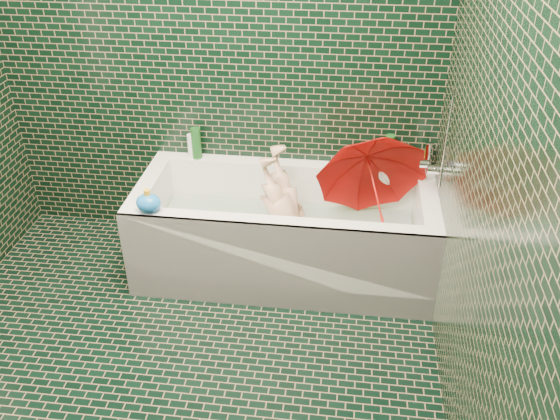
# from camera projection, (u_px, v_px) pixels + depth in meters

# --- Properties ---
(floor) EXTENTS (2.80, 2.80, 0.00)m
(floor) POSITION_uv_depth(u_px,v_px,m) (165.00, 391.00, 2.81)
(floor) COLOR black
(floor) RESTS_ON ground
(wall_back) EXTENTS (2.80, 0.00, 2.80)m
(wall_back) POSITION_uv_depth(u_px,v_px,m) (214.00, 43.00, 3.31)
(wall_back) COLOR black
(wall_back) RESTS_ON floor
(wall_right) EXTENTS (0.00, 2.80, 2.80)m
(wall_right) POSITION_uv_depth(u_px,v_px,m) (499.00, 178.00, 2.00)
(wall_right) COLOR black
(wall_right) RESTS_ON floor
(bathtub) EXTENTS (1.70, 0.75, 0.55)m
(bathtub) POSITION_uv_depth(u_px,v_px,m) (285.00, 240.00, 3.49)
(bathtub) COLOR white
(bathtub) RESTS_ON floor
(bath_mat) EXTENTS (1.35, 0.47, 0.01)m
(bath_mat) POSITION_uv_depth(u_px,v_px,m) (285.00, 246.00, 3.54)
(bath_mat) COLOR green
(bath_mat) RESTS_ON bathtub
(water) EXTENTS (1.48, 0.53, 0.00)m
(water) POSITION_uv_depth(u_px,v_px,m) (285.00, 226.00, 3.46)
(water) COLOR silver
(water) RESTS_ON bathtub
(faucet) EXTENTS (0.18, 0.19, 0.55)m
(faucet) POSITION_uv_depth(u_px,v_px,m) (439.00, 163.00, 3.11)
(faucet) COLOR silver
(faucet) RESTS_ON wall_right
(child) EXTENTS (0.99, 0.59, 0.43)m
(child) POSITION_uv_depth(u_px,v_px,m) (288.00, 225.00, 3.46)
(child) COLOR tan
(child) RESTS_ON bathtub
(umbrella) EXTENTS (0.81, 0.84, 0.86)m
(umbrella) POSITION_uv_depth(u_px,v_px,m) (375.00, 190.00, 3.28)
(umbrella) COLOR red
(umbrella) RESTS_ON bathtub
(soap_bottle_a) EXTENTS (0.10, 0.10, 0.25)m
(soap_bottle_a) POSITION_uv_depth(u_px,v_px,m) (419.00, 170.00, 3.52)
(soap_bottle_a) COLOR white
(soap_bottle_a) RESTS_ON bathtub
(soap_bottle_b) EXTENTS (0.11, 0.11, 0.21)m
(soap_bottle_b) POSITION_uv_depth(u_px,v_px,m) (416.00, 171.00, 3.51)
(soap_bottle_b) COLOR #391C6A
(soap_bottle_b) RESTS_ON bathtub
(soap_bottle_c) EXTENTS (0.15, 0.15, 0.17)m
(soap_bottle_c) POSITION_uv_depth(u_px,v_px,m) (400.00, 171.00, 3.51)
(soap_bottle_c) COLOR #154C19
(soap_bottle_c) RESTS_ON bathtub
(bottle_right_tall) EXTENTS (0.07, 0.07, 0.21)m
(bottle_right_tall) POSITION_uv_depth(u_px,v_px,m) (389.00, 152.00, 3.48)
(bottle_right_tall) COLOR #154C19
(bottle_right_tall) RESTS_ON bathtub
(bottle_right_pump) EXTENTS (0.05, 0.05, 0.19)m
(bottle_right_pump) POSITION_uv_depth(u_px,v_px,m) (428.00, 158.00, 3.44)
(bottle_right_pump) COLOR silver
(bottle_right_pump) RESTS_ON bathtub
(bottle_left_tall) EXTENTS (0.08, 0.08, 0.20)m
(bottle_left_tall) POSITION_uv_depth(u_px,v_px,m) (196.00, 143.00, 3.60)
(bottle_left_tall) COLOR #154C19
(bottle_left_tall) RESTS_ON bathtub
(bottle_left_short) EXTENTS (0.07, 0.07, 0.15)m
(bottle_left_short) POSITION_uv_depth(u_px,v_px,m) (192.00, 146.00, 3.63)
(bottle_left_short) COLOR white
(bottle_left_short) RESTS_ON bathtub
(rubber_duck) EXTENTS (0.13, 0.11, 0.10)m
(rubber_duck) POSITION_uv_depth(u_px,v_px,m) (403.00, 161.00, 3.52)
(rubber_duck) COLOR #F0AC18
(rubber_duck) RESTS_ON bathtub
(bath_toy) EXTENTS (0.16, 0.15, 0.13)m
(bath_toy) POSITION_uv_depth(u_px,v_px,m) (148.00, 203.00, 3.10)
(bath_toy) COLOR blue
(bath_toy) RESTS_ON bathtub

